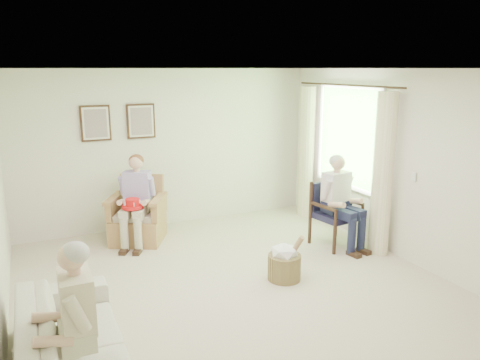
{
  "coord_description": "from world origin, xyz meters",
  "views": [
    {
      "loc": [
        -2.15,
        -4.71,
        2.6
      ],
      "look_at": [
        0.57,
        1.16,
        1.05
      ],
      "focal_mm": 35.0,
      "sensor_mm": 36.0,
      "label": 1
    }
  ],
  "objects_px": {
    "sofa": "(74,348)",
    "person_dark": "(340,196)",
    "person_wicker": "(138,194)",
    "hatbox": "(285,261)",
    "wicker_armchair": "(137,221)",
    "person_sofa": "(73,316)",
    "red_hat": "(132,205)",
    "wood_armchair": "(333,211)"
  },
  "relations": [
    {
      "from": "sofa",
      "to": "person_dark",
      "type": "relative_size",
      "value": 1.63
    },
    {
      "from": "person_wicker",
      "to": "hatbox",
      "type": "bearing_deg",
      "value": -27.74
    },
    {
      "from": "wicker_armchair",
      "to": "person_sofa",
      "type": "bearing_deg",
      "value": -81.93
    },
    {
      "from": "person_sofa",
      "to": "red_hat",
      "type": "xyz_separation_m",
      "value": [
        1.12,
        3.06,
        -0.07
      ]
    },
    {
      "from": "wicker_armchair",
      "to": "person_sofa",
      "type": "distance_m",
      "value": 3.62
    },
    {
      "from": "wicker_armchair",
      "to": "red_hat",
      "type": "xyz_separation_m",
      "value": [
        -0.12,
        -0.31,
        0.36
      ]
    },
    {
      "from": "wicker_armchair",
      "to": "person_wicker",
      "type": "height_order",
      "value": "person_wicker"
    },
    {
      "from": "wicker_armchair",
      "to": "person_wicker",
      "type": "xyz_separation_m",
      "value": [
        0.0,
        -0.13,
        0.46
      ]
    },
    {
      "from": "wood_armchair",
      "to": "person_sofa",
      "type": "relative_size",
      "value": 0.72
    },
    {
      "from": "red_hat",
      "to": "hatbox",
      "type": "bearing_deg",
      "value": -51.17
    },
    {
      "from": "sofa",
      "to": "person_dark",
      "type": "height_order",
      "value": "person_dark"
    },
    {
      "from": "person_wicker",
      "to": "person_sofa",
      "type": "height_order",
      "value": "person_wicker"
    },
    {
      "from": "person_sofa",
      "to": "sofa",
      "type": "bearing_deg",
      "value": -179.92
    },
    {
      "from": "sofa",
      "to": "person_dark",
      "type": "bearing_deg",
      "value": -67.28
    },
    {
      "from": "person_dark",
      "to": "person_sofa",
      "type": "height_order",
      "value": "person_dark"
    },
    {
      "from": "sofa",
      "to": "red_hat",
      "type": "distance_m",
      "value": 3.07
    },
    {
      "from": "person_wicker",
      "to": "person_sofa",
      "type": "xyz_separation_m",
      "value": [
        -1.24,
        -3.24,
        -0.03
      ]
    },
    {
      "from": "sofa",
      "to": "red_hat",
      "type": "height_order",
      "value": "red_hat"
    },
    {
      "from": "person_wicker",
      "to": "red_hat",
      "type": "distance_m",
      "value": 0.24
    },
    {
      "from": "wicker_armchair",
      "to": "person_wicker",
      "type": "distance_m",
      "value": 0.47
    },
    {
      "from": "wicker_armchair",
      "to": "hatbox",
      "type": "height_order",
      "value": "wicker_armchair"
    },
    {
      "from": "wicker_armchair",
      "to": "person_wicker",
      "type": "relative_size",
      "value": 0.75
    },
    {
      "from": "person_wicker",
      "to": "person_dark",
      "type": "relative_size",
      "value": 0.98
    },
    {
      "from": "sofa",
      "to": "hatbox",
      "type": "xyz_separation_m",
      "value": [
        2.61,
        0.99,
        -0.08
      ]
    },
    {
      "from": "person_wicker",
      "to": "hatbox",
      "type": "height_order",
      "value": "person_wicker"
    },
    {
      "from": "person_dark",
      "to": "person_wicker",
      "type": "bearing_deg",
      "value": 143.24
    },
    {
      "from": "person_sofa",
      "to": "red_hat",
      "type": "height_order",
      "value": "person_sofa"
    },
    {
      "from": "red_hat",
      "to": "person_dark",
      "type": "bearing_deg",
      "value": -23.41
    },
    {
      "from": "sofa",
      "to": "hatbox",
      "type": "bearing_deg",
      "value": -69.19
    },
    {
      "from": "person_dark",
      "to": "red_hat",
      "type": "relative_size",
      "value": 4.43
    },
    {
      "from": "wood_armchair",
      "to": "person_dark",
      "type": "relative_size",
      "value": 0.69
    },
    {
      "from": "wicker_armchair",
      "to": "red_hat",
      "type": "relative_size",
      "value": 3.26
    },
    {
      "from": "person_dark",
      "to": "red_hat",
      "type": "height_order",
      "value": "person_dark"
    },
    {
      "from": "person_sofa",
      "to": "hatbox",
      "type": "distance_m",
      "value": 2.92
    },
    {
      "from": "wood_armchair",
      "to": "red_hat",
      "type": "relative_size",
      "value": 3.08
    },
    {
      "from": "wicker_armchair",
      "to": "sofa",
      "type": "relative_size",
      "value": 0.45
    },
    {
      "from": "wicker_armchair",
      "to": "wood_armchair",
      "type": "relative_size",
      "value": 1.06
    },
    {
      "from": "wicker_armchair",
      "to": "wood_armchair",
      "type": "bearing_deg",
      "value": 1.24
    },
    {
      "from": "red_hat",
      "to": "hatbox",
      "type": "relative_size",
      "value": 0.5
    },
    {
      "from": "sofa",
      "to": "person_wicker",
      "type": "relative_size",
      "value": 1.65
    },
    {
      "from": "red_hat",
      "to": "wicker_armchair",
      "type": "bearing_deg",
      "value": 68.22
    },
    {
      "from": "sofa",
      "to": "person_sofa",
      "type": "height_order",
      "value": "person_sofa"
    }
  ]
}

